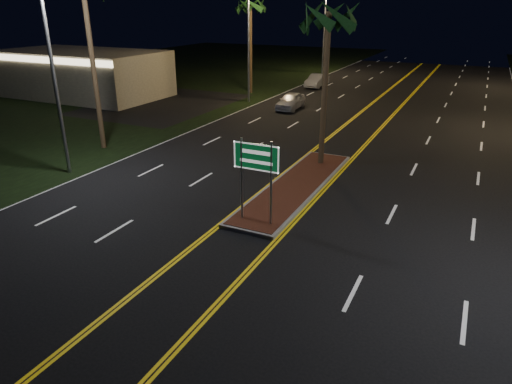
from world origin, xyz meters
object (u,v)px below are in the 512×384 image
Objects in this scene: highway_sign at (256,165)px; car_near at (291,100)px; car_far at (317,80)px; palm_median at (329,17)px; streetlight_left_near at (57,56)px; streetlight_left_far at (328,24)px; streetlight_left_mid at (253,33)px; median_island at (296,186)px; palm_left_far at (250,5)px; commercial_building at (82,73)px.

car_near is at bearing 108.35° from highway_sign.
palm_median is at bearing -69.53° from car_far.
streetlight_left_near is 1.98× the size of car_near.
streetlight_left_far is (0.00, 40.00, 0.00)m from streetlight_left_near.
car_near is (3.97, 18.83, -4.90)m from streetlight_left_near.
streetlight_left_mid is 6.41m from car_near.
streetlight_left_mid reaches higher than highway_sign.
streetlight_left_far is at bearing 104.44° from highway_sign.
streetlight_left_near is 2.00× the size of car_far.
streetlight_left_far is at bearing 90.00° from streetlight_left_near.
palm_median is at bearing 90.00° from median_island.
median_island is 1.14× the size of streetlight_left_mid.
streetlight_left_near is 12.55m from palm_median.
palm_left_far is at bearing 116.92° from highway_sign.
palm_left_far reaches higher than car_far.
highway_sign is at bearing -73.67° from car_near.
palm_left_far reaches higher than palm_median.
car_far is (2.39, -10.11, -4.91)m from streetlight_left_far.
palm_median is (0.00, 7.70, 4.87)m from highway_sign.
median_island is 1.16× the size of palm_left_far.
streetlight_left_mid reaches higher than palm_median.
car_near is at bearing -80.79° from car_far.
streetlight_left_far is (-10.61, 41.20, 3.25)m from highway_sign.
streetlight_left_far reaches higher than commercial_building.
streetlight_left_near is (-10.61, -3.00, 5.57)m from median_island.
streetlight_left_mid reaches higher than car_near.
commercial_building is 3.33× the size of car_far.
car_near is at bearing -16.49° from streetlight_left_mid.
highway_sign is at bearing -33.48° from commercial_building.
commercial_building is (-26.00, 17.19, -0.40)m from highway_sign.
commercial_building is at bearing -173.69° from car_near.
palm_left_far is (13.20, 8.01, 5.74)m from commercial_building.
commercial_building is 1.67× the size of streetlight_left_far.
palm_left_far is 10.23m from car_far.
median_island is 20.80m from streetlight_left_mid.
streetlight_left_far reaches higher than car_far.
car_far is at bearing -76.68° from streetlight_left_far.
streetlight_left_mid is 2.00× the size of car_far.
streetlight_left_near is 1.08× the size of palm_median.
highway_sign is 0.71× the size of car_far.
car_far is at bearing 96.08° from car_near.
streetlight_left_near reaches higher than highway_sign.
streetlight_left_mid is 17.25m from palm_median.
streetlight_left_near is 1.00× the size of streetlight_left_mid.
commercial_building is 16.47m from palm_left_far.
palm_left_far is 1.93× the size of car_near.
commercial_building is 1.67× the size of streetlight_left_near.
car_far is at bearing 107.00° from median_island.
palm_median is 1.84× the size of car_far.
commercial_building is 28.75m from streetlight_left_far.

